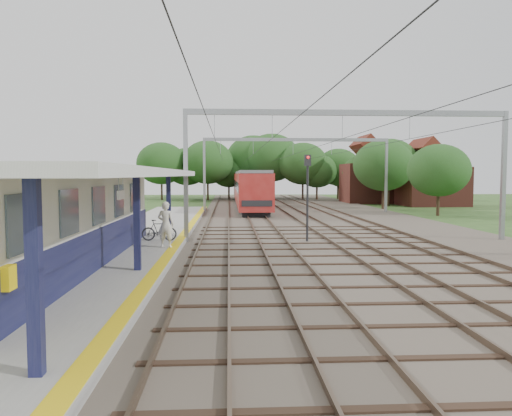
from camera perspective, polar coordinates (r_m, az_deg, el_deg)
name	(u,v)px	position (r m, az deg, el deg)	size (l,w,h in m)	color
ground	(351,332)	(11.98, 10.76, -13.74)	(160.00, 160.00, 0.00)	#2D4C1E
ballast_bed	(310,217)	(41.79, 6.20, -1.09)	(18.00, 90.00, 0.10)	#473D33
platform	(135,243)	(25.75, -13.71, -3.94)	(5.00, 52.00, 0.35)	gray
yellow_stripe	(180,239)	(25.41, -8.72, -3.57)	(0.45, 52.00, 0.01)	yellow
station_building	(58,218)	(19.14, -21.71, -1.12)	(3.41, 18.00, 3.40)	beige
canopy	(80,174)	(17.79, -19.47, 3.74)	(6.40, 20.00, 3.44)	#12143A
rail_tracks	(280,216)	(41.44, 2.79, -0.94)	(11.80, 88.00, 0.15)	brown
catenary_system	(313,149)	(36.93, 6.51, 6.75)	(17.22, 88.00, 7.00)	gray
tree_band	(277,165)	(68.54, 2.40, 4.91)	(31.72, 30.88, 8.82)	#382619
house_near	(432,180)	(61.84, 19.49, 3.02)	(7.00, 6.12, 7.89)	brown
house_far	(375,178)	(65.82, 13.45, 3.39)	(8.00, 6.12, 8.66)	brown
person	(166,224)	(22.70, -10.27, -1.86)	(0.75, 0.49, 2.07)	white
bicycle	(159,230)	(25.07, -11.01, -2.51)	(0.49, 1.73, 1.04)	black
train	(248,187)	(58.54, -0.92, 2.41)	(2.96, 36.87, 3.89)	black
signal_post	(308,186)	(26.26, 5.91, 2.49)	(0.35, 0.30, 4.65)	black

